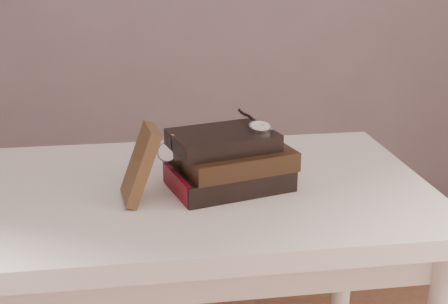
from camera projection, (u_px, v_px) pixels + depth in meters
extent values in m
cube|color=white|center=(186.00, 194.00, 1.21)|extent=(1.00, 0.60, 0.04)
cube|color=white|center=(187.00, 221.00, 1.23)|extent=(0.88, 0.49, 0.08)
cylinder|color=white|center=(7.00, 300.00, 1.50)|extent=(0.05, 0.05, 0.71)
cylinder|color=white|center=(343.00, 273.00, 1.63)|extent=(0.05, 0.05, 0.71)
cube|color=black|center=(229.00, 176.00, 1.19)|extent=(0.26, 0.21, 0.04)
cube|color=beige|center=(230.00, 176.00, 1.19)|extent=(0.25, 0.20, 0.03)
cube|color=gold|center=(173.00, 181.00, 1.17)|extent=(0.01, 0.01, 0.04)
cube|color=maroon|center=(177.00, 185.00, 1.15)|extent=(0.05, 0.14, 0.04)
cube|color=black|center=(236.00, 158.00, 1.17)|extent=(0.25, 0.20, 0.04)
cube|color=beige|center=(237.00, 158.00, 1.17)|extent=(0.24, 0.19, 0.03)
cube|color=gold|center=(183.00, 162.00, 1.15)|extent=(0.01, 0.01, 0.04)
cube|color=black|center=(223.00, 140.00, 1.17)|extent=(0.23, 0.19, 0.03)
cube|color=beige|center=(224.00, 140.00, 1.17)|extent=(0.22, 0.17, 0.03)
cube|color=gold|center=(173.00, 143.00, 1.15)|extent=(0.01, 0.01, 0.03)
cube|color=#3D2917|center=(140.00, 164.00, 1.11)|extent=(0.09, 0.10, 0.15)
cylinder|color=silver|center=(260.00, 128.00, 1.17)|extent=(0.06, 0.06, 0.02)
cylinder|color=white|center=(260.00, 126.00, 1.17)|extent=(0.05, 0.05, 0.01)
torus|color=silver|center=(260.00, 126.00, 1.17)|extent=(0.06, 0.05, 0.01)
cylinder|color=silver|center=(254.00, 124.00, 1.19)|extent=(0.01, 0.01, 0.01)
cube|color=black|center=(259.00, 125.00, 1.17)|extent=(0.00, 0.01, 0.00)
cube|color=black|center=(263.00, 125.00, 1.17)|extent=(0.01, 0.00, 0.00)
sphere|color=black|center=(254.00, 121.00, 1.20)|extent=(0.01, 0.01, 0.01)
sphere|color=black|center=(251.00, 118.00, 1.21)|extent=(0.01, 0.01, 0.01)
sphere|color=black|center=(249.00, 116.00, 1.22)|extent=(0.01, 0.01, 0.01)
sphere|color=black|center=(247.00, 115.00, 1.23)|extent=(0.01, 0.01, 0.01)
sphere|color=black|center=(245.00, 115.00, 1.24)|extent=(0.01, 0.01, 0.01)
sphere|color=black|center=(243.00, 114.00, 1.25)|extent=(0.01, 0.01, 0.01)
sphere|color=black|center=(241.00, 112.00, 1.26)|extent=(0.01, 0.01, 0.01)
sphere|color=black|center=(239.00, 110.00, 1.27)|extent=(0.01, 0.01, 0.01)
torus|color=silver|center=(167.00, 152.00, 1.20)|extent=(0.05, 0.03, 0.05)
torus|color=silver|center=(190.00, 149.00, 1.22)|extent=(0.05, 0.03, 0.05)
cylinder|color=silver|center=(179.00, 149.00, 1.21)|extent=(0.01, 0.01, 0.00)
cylinder|color=silver|center=(150.00, 148.00, 1.24)|extent=(0.03, 0.10, 0.03)
cylinder|color=silver|center=(191.00, 143.00, 1.27)|extent=(0.03, 0.10, 0.03)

